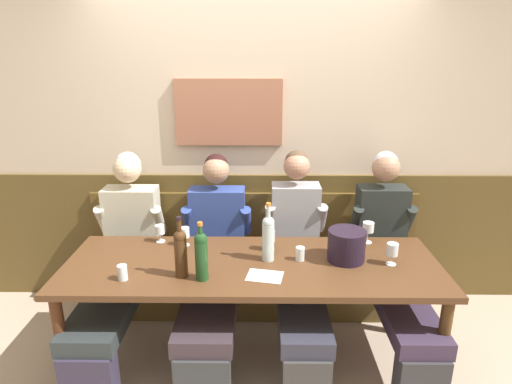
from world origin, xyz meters
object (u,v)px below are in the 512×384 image
at_px(dining_table, 252,274).
at_px(water_tumbler_right, 300,254).
at_px(person_right_seat, 213,259).
at_px(wine_glass_near_bucket, 270,237).
at_px(wine_glass_mid_left, 185,233).
at_px(water_tumbler_left, 122,273).
at_px(wine_glass_center_rear, 160,231).
at_px(wine_bottle_amber_mid, 181,252).
at_px(person_center_right_seat, 121,255).
at_px(wine_glass_center_front, 368,228).
at_px(wine_bottle_green_tall, 268,237).
at_px(wall_bench, 254,276).
at_px(person_center_left_seat, 391,255).
at_px(person_left_seat, 298,255).
at_px(ice_bucket, 346,245).
at_px(wine_bottle_clear_water, 201,254).
at_px(wine_glass_right_end, 392,251).

relative_size(dining_table, water_tumbler_right, 26.75).
xyz_separation_m(person_right_seat, wine_glass_near_bucket, (0.40, -0.13, 0.23)).
bearing_deg(wine_glass_near_bucket, wine_glass_mid_left, 173.43).
xyz_separation_m(person_right_seat, water_tumbler_left, (-0.47, -0.54, 0.18)).
bearing_deg(wine_glass_center_rear, wine_bottle_amber_mid, -64.11).
xyz_separation_m(person_center_right_seat, wine_glass_center_front, (1.75, -0.02, 0.23)).
xyz_separation_m(wine_bottle_green_tall, wine_glass_near_bucket, (0.01, 0.14, -0.07)).
bearing_deg(water_tumbler_left, wine_bottle_green_tall, 17.09).
bearing_deg(wall_bench, wine_glass_near_bucket, -76.91).
bearing_deg(person_center_left_seat, person_right_seat, -178.96).
bearing_deg(wine_glass_near_bucket, water_tumbler_left, -154.87).
bearing_deg(person_left_seat, person_center_left_seat, 0.02).
bearing_deg(wine_bottle_amber_mid, wine_glass_center_rear, 115.89).
height_order(person_right_seat, wine_glass_near_bucket, person_right_seat).
height_order(wall_bench, person_left_seat, person_left_seat).
relative_size(person_right_seat, water_tumbler_right, 14.70).
bearing_deg(wine_bottle_green_tall, dining_table, -157.53).
height_order(dining_table, wine_glass_mid_left, wine_glass_mid_left).
xyz_separation_m(person_left_seat, water_tumbler_right, (-0.02, -0.30, 0.16)).
relative_size(dining_table, person_center_left_seat, 1.79).
distance_m(water_tumbler_right, water_tumbler_left, 1.09).
relative_size(person_left_seat, wine_glass_center_rear, 10.82).
bearing_deg(ice_bucket, wine_glass_mid_left, 169.08).
xyz_separation_m(person_center_left_seat, wine_bottle_clear_water, (-1.28, -0.55, 0.27)).
distance_m(wall_bench, ice_bucket, 1.05).
bearing_deg(person_center_right_seat, person_left_seat, 0.20).
bearing_deg(water_tumbler_right, wine_bottle_clear_water, -157.26).
distance_m(wine_bottle_green_tall, wine_glass_near_bucket, 0.16).
bearing_deg(water_tumbler_left, water_tumbler_right, 13.84).
bearing_deg(wall_bench, wine_bottle_green_tall, -81.00).
distance_m(wine_bottle_clear_water, wine_glass_near_bucket, 0.57).
bearing_deg(water_tumbler_left, wine_bottle_clear_water, 1.43).
relative_size(person_center_left_seat, water_tumbler_right, 14.98).
height_order(person_left_seat, ice_bucket, person_left_seat).
bearing_deg(wine_glass_right_end, ice_bucket, 167.41).
xyz_separation_m(person_center_left_seat, wine_glass_mid_left, (-1.45, -0.09, 0.20)).
xyz_separation_m(dining_table, water_tumbler_right, (0.31, 0.04, 0.12)).
distance_m(wine_bottle_clear_water, wine_glass_center_front, 1.21).
xyz_separation_m(wine_bottle_green_tall, wine_bottle_clear_water, (-0.39, -0.25, -0.00)).
bearing_deg(wine_bottle_amber_mid, wine_glass_right_end, 7.11).
relative_size(dining_table, wine_glass_near_bucket, 16.98).
bearing_deg(wine_glass_right_end, wine_bottle_green_tall, 175.93).
distance_m(person_center_left_seat, wine_glass_mid_left, 1.47).
distance_m(wine_glass_center_rear, wine_glass_center_front, 1.45).
height_order(wine_glass_right_end, water_tumbler_right, wine_glass_right_end).
bearing_deg(water_tumbler_right, person_left_seat, 86.97).
bearing_deg(wine_bottle_amber_mid, wine_glass_near_bucket, 34.21).
relative_size(wine_glass_mid_left, water_tumbler_right, 1.48).
distance_m(wall_bench, wine_bottle_clear_water, 1.14).
xyz_separation_m(person_right_seat, ice_bucket, (0.88, -0.27, 0.24)).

